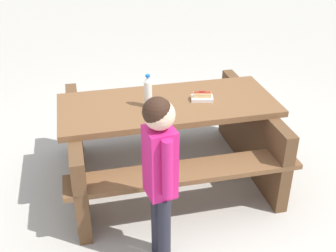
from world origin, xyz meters
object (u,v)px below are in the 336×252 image
picnic_table (168,134)px  soda_bottle (148,92)px  hotdog_tray (202,97)px  child_in_coat (160,163)px

picnic_table → soda_bottle: (-0.18, -0.01, 0.43)m
hotdog_tray → child_in_coat: bearing=-130.7°
child_in_coat → picnic_table: bearing=64.7°
picnic_table → child_in_coat: child_in_coat is taller
hotdog_tray → child_in_coat: 1.07m
soda_bottle → child_in_coat: bearing=-105.3°
picnic_table → soda_bottle: soda_bottle is taller
picnic_table → child_in_coat: (-0.41, -0.88, 0.36)m
hotdog_tray → soda_bottle: bearing=172.5°
hotdog_tray → child_in_coat: child_in_coat is taller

